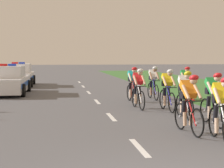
% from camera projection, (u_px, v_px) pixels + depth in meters
% --- Properties ---
extents(grass_verge, '(7.00, 60.00, 0.01)m').
position_uv_depth(grass_verge, '(224.00, 92.00, 19.83)').
color(grass_verge, '#3D7033').
rests_on(grass_verge, ground).
extents(lane_markings_centre, '(0.14, 25.60, 0.01)m').
position_uv_depth(lane_markings_centre, '(97.00, 102.00, 15.68)').
color(lane_markings_centre, white).
rests_on(lane_markings_centre, ground).
extents(cyclist_lead, '(0.45, 1.72, 1.56)m').
position_uv_depth(cyclist_lead, '(221.00, 108.00, 8.29)').
color(cyclist_lead, black).
rests_on(cyclist_lead, ground).
extents(cyclist_second, '(0.44, 1.72, 1.56)m').
position_uv_depth(cyclist_second, '(189.00, 103.00, 9.18)').
color(cyclist_second, black).
rests_on(cyclist_second, ground).
extents(cyclist_third, '(0.42, 1.72, 1.56)m').
position_uv_depth(cyclist_third, '(213.00, 98.00, 10.24)').
color(cyclist_third, black).
rests_on(cyclist_third, ground).
extents(cyclist_fourth, '(0.42, 1.72, 1.56)m').
position_uv_depth(cyclist_fourth, '(185.00, 94.00, 11.36)').
color(cyclist_fourth, black).
rests_on(cyclist_fourth, ground).
extents(cyclist_fifth, '(0.42, 1.72, 1.56)m').
position_uv_depth(cyclist_fifth, '(167.00, 89.00, 12.99)').
color(cyclist_fifth, black).
rests_on(cyclist_fifth, ground).
extents(cyclist_sixth, '(0.43, 1.72, 1.56)m').
position_uv_depth(cyclist_sixth, '(138.00, 88.00, 13.54)').
color(cyclist_sixth, black).
rests_on(cyclist_sixth, ground).
extents(cyclist_seventh, '(0.44, 1.72, 1.56)m').
position_uv_depth(cyclist_seventh, '(133.00, 84.00, 15.50)').
color(cyclist_seventh, black).
rests_on(cyclist_seventh, ground).
extents(cyclist_eighth, '(0.42, 1.72, 1.56)m').
position_uv_depth(cyclist_eighth, '(153.00, 82.00, 16.52)').
color(cyclist_eighth, black).
rests_on(cyclist_eighth, ground).
extents(cyclist_ninth, '(0.42, 1.72, 1.56)m').
position_uv_depth(cyclist_ninth, '(185.00, 83.00, 16.04)').
color(cyclist_ninth, black).
rests_on(cyclist_ninth, ground).
extents(police_car_nearest, '(2.09, 4.45, 1.59)m').
position_uv_depth(police_car_nearest, '(8.00, 81.00, 18.73)').
color(police_car_nearest, silver).
rests_on(police_car_nearest, ground).
extents(police_car_second, '(2.01, 4.41, 1.59)m').
position_uv_depth(police_car_second, '(19.00, 76.00, 23.99)').
color(police_car_second, white).
rests_on(police_car_second, ground).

